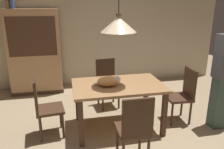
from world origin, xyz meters
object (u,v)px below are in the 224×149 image
object	(u,v)px
chair_right_side	(183,93)
dining_table	(118,90)
hutch_bookcase	(35,54)
chair_near_front	(135,127)
book_blue_wide	(12,2)
cat_sleeping	(109,81)
pendant_lamp	(119,24)
chair_left_side	(44,105)
chair_far_back	(107,81)
book_brown_thick	(8,3)

from	to	relation	value
chair_right_side	dining_table	bearing A→B (deg)	179.75
hutch_bookcase	chair_near_front	bearing A→B (deg)	-62.93
dining_table	book_blue_wide	xyz separation A→B (m)	(-1.77, 1.91, 1.32)
cat_sleeping	pendant_lamp	world-z (taller)	pendant_lamp
dining_table	hutch_bookcase	xyz separation A→B (m)	(-1.42, 1.91, 0.24)
chair_left_side	chair_far_back	xyz separation A→B (m)	(1.12, 0.89, 0.00)
chair_far_back	chair_near_front	distance (m)	1.76
chair_near_front	book_brown_thick	bearing A→B (deg)	123.45
pendant_lamp	chair_left_side	bearing A→B (deg)	-179.53
hutch_bookcase	book_blue_wide	size ratio (longest dim) A/B	7.71
chair_left_side	cat_sleeping	xyz separation A→B (m)	(0.98, -0.04, 0.32)
chair_left_side	chair_far_back	size ratio (longest dim) A/B	1.00
dining_table	chair_right_side	xyz separation A→B (m)	(1.13, -0.00, -0.14)
cat_sleeping	chair_left_side	bearing A→B (deg)	177.93
chair_far_back	hutch_bookcase	bearing A→B (deg)	143.93
chair_right_side	cat_sleeping	xyz separation A→B (m)	(-1.28, -0.04, 0.32)
chair_near_front	book_blue_wide	world-z (taller)	book_blue_wide
cat_sleeping	book_brown_thick	distance (m)	2.82
dining_table	chair_far_back	world-z (taller)	chair_far_back
chair_left_side	book_blue_wide	xyz separation A→B (m)	(-0.64, 1.92, 1.46)
chair_left_side	chair_near_front	world-z (taller)	same
chair_right_side	book_brown_thick	bearing A→B (deg)	147.19
cat_sleeping	book_brown_thick	world-z (taller)	book_brown_thick
chair_left_side	cat_sleeping	bearing A→B (deg)	-2.07
chair_right_side	book_blue_wide	bearing A→B (deg)	146.52
chair_right_side	book_brown_thick	distance (m)	3.82
hutch_bookcase	book_blue_wide	world-z (taller)	book_blue_wide
chair_right_side	hutch_bookcase	size ratio (longest dim) A/B	0.50
chair_far_back	hutch_bookcase	xyz separation A→B (m)	(-1.41, 1.03, 0.38)
hutch_bookcase	book_blue_wide	distance (m)	1.13
chair_far_back	hutch_bookcase	distance (m)	1.79
chair_right_side	book_blue_wide	xyz separation A→B (m)	(-2.90, 1.91, 1.46)
chair_near_front	cat_sleeping	distance (m)	0.90
chair_left_side	chair_far_back	distance (m)	1.43
cat_sleeping	dining_table	bearing A→B (deg)	16.52
chair_left_side	book_blue_wide	distance (m)	2.49
pendant_lamp	book_brown_thick	xyz separation A→B (m)	(-1.84, 1.91, 0.30)
pendant_lamp	book_blue_wide	world-z (taller)	pendant_lamp
chair_far_back	cat_sleeping	world-z (taller)	chair_far_back
chair_left_side	book_brown_thick	world-z (taller)	book_brown_thick
dining_table	chair_right_side	distance (m)	1.14
chair_right_side	chair_far_back	distance (m)	1.44
chair_far_back	hutch_bookcase	world-z (taller)	hutch_bookcase
chair_right_side	pendant_lamp	bearing A→B (deg)	179.75
dining_table	hutch_bookcase	size ratio (longest dim) A/B	0.76
book_blue_wide	pendant_lamp	bearing A→B (deg)	-47.22
dining_table	book_blue_wide	world-z (taller)	book_blue_wide
chair_right_side	book_brown_thick	xyz separation A→B (m)	(-2.97, 1.91, 1.45)
chair_left_side	pendant_lamp	xyz separation A→B (m)	(1.13, 0.01, 1.15)
dining_table	chair_far_back	bearing A→B (deg)	90.60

